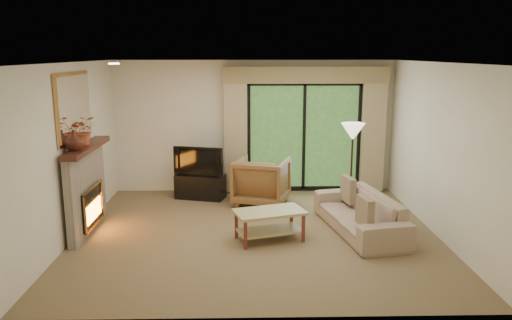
{
  "coord_description": "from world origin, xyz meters",
  "views": [
    {
      "loc": [
        -0.17,
        -7.29,
        2.74
      ],
      "look_at": [
        0.0,
        0.3,
        1.1
      ],
      "focal_mm": 35.0,
      "sensor_mm": 36.0,
      "label": 1
    }
  ],
  "objects_px": {
    "sofa": "(360,213)",
    "coffee_table": "(269,225)",
    "media_console": "(201,186)",
    "armchair": "(262,181)"
  },
  "relations": [
    {
      "from": "sofa",
      "to": "coffee_table",
      "type": "xyz_separation_m",
      "value": [
        -1.42,
        -0.33,
        -0.07
      ]
    },
    {
      "from": "coffee_table",
      "to": "sofa",
      "type": "bearing_deg",
      "value": -4.22
    },
    {
      "from": "media_console",
      "to": "armchair",
      "type": "height_order",
      "value": "armchair"
    },
    {
      "from": "sofa",
      "to": "coffee_table",
      "type": "bearing_deg",
      "value": -87.48
    },
    {
      "from": "armchair",
      "to": "sofa",
      "type": "distance_m",
      "value": 2.1
    },
    {
      "from": "sofa",
      "to": "coffee_table",
      "type": "height_order",
      "value": "sofa"
    },
    {
      "from": "media_console",
      "to": "sofa",
      "type": "xyz_separation_m",
      "value": [
        2.63,
        -1.89,
        0.07
      ]
    },
    {
      "from": "media_console",
      "to": "coffee_table",
      "type": "xyz_separation_m",
      "value": [
        1.21,
        -2.22,
        -0.0
      ]
    },
    {
      "from": "armchair",
      "to": "sofa",
      "type": "relative_size",
      "value": 0.46
    },
    {
      "from": "armchair",
      "to": "coffee_table",
      "type": "bearing_deg",
      "value": 108.79
    }
  ]
}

